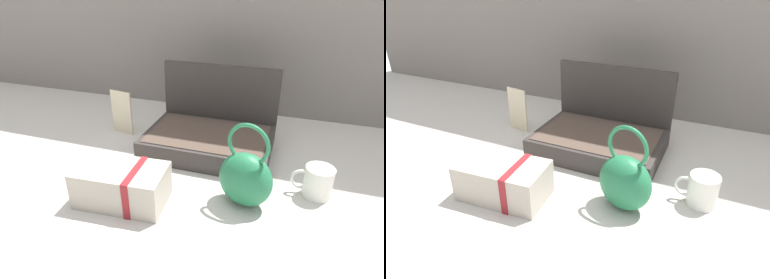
% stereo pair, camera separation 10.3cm
% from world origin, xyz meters
% --- Properties ---
extents(ground_plane, '(6.00, 6.00, 0.00)m').
position_xyz_m(ground_plane, '(0.00, 0.00, 0.00)').
color(ground_plane, beige).
extents(open_suitcase, '(0.45, 0.32, 0.28)m').
position_xyz_m(open_suitcase, '(0.03, 0.16, 0.06)').
color(open_suitcase, '#332D2B').
rests_on(open_suitcase, ground_plane).
extents(teal_pouch_handbag, '(0.18, 0.14, 0.25)m').
position_xyz_m(teal_pouch_handbag, '(0.21, -0.13, 0.09)').
color(teal_pouch_handbag, '#237247').
rests_on(teal_pouch_handbag, ground_plane).
extents(cream_toiletry_bag, '(0.26, 0.16, 0.11)m').
position_xyz_m(cream_toiletry_bag, '(-0.12, -0.23, 0.05)').
color(cream_toiletry_bag, '#B2A899').
rests_on(cream_toiletry_bag, ground_plane).
extents(coffee_mug, '(0.12, 0.08, 0.09)m').
position_xyz_m(coffee_mug, '(0.40, -0.03, 0.05)').
color(coffee_mug, silver).
rests_on(coffee_mug, ground_plane).
extents(info_card_left, '(0.10, 0.02, 0.18)m').
position_xyz_m(info_card_left, '(-0.34, 0.17, 0.09)').
color(info_card_left, beige).
rests_on(info_card_left, ground_plane).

